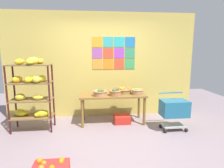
{
  "coord_description": "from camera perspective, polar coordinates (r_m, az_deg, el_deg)",
  "views": [
    {
      "loc": [
        -0.28,
        -3.22,
        1.72
      ],
      "look_at": [
        0.16,
        0.67,
        1.01
      ],
      "focal_mm": 30.54,
      "sensor_mm": 36.0,
      "label": 1
    }
  ],
  "objects": [
    {
      "name": "ground",
      "position": [
        3.66,
        -1.35,
        -17.75
      ],
      "size": [
        9.25,
        9.25,
        0.0
      ],
      "primitive_type": "plane",
      "color": "gray"
    },
    {
      "name": "back_wall_with_art",
      "position": [
        4.9,
        -3.07,
        5.6
      ],
      "size": [
        4.82,
        0.07,
        2.64
      ],
      "color": "#D0B853",
      "rests_on": "ground"
    },
    {
      "name": "banana_shelf_unit",
      "position": [
        4.33,
        -23.11,
        -1.4
      ],
      "size": [
        0.86,
        0.52,
        1.57
      ],
      "color": "#401417",
      "rests_on": "ground"
    },
    {
      "name": "display_table",
      "position": [
        4.48,
        0.18,
        -4.18
      ],
      "size": [
        1.52,
        0.61,
        0.69
      ],
      "color": "brown",
      "rests_on": "ground"
    },
    {
      "name": "fruit_basket_right",
      "position": [
        4.3,
        -3.57,
        -2.57
      ],
      "size": [
        0.33,
        0.33,
        0.17
      ],
      "color": "#B28051",
      "rests_on": "display_table"
    },
    {
      "name": "fruit_basket_left",
      "position": [
        4.32,
        1.01,
        -2.46
      ],
      "size": [
        0.29,
        0.29,
        0.17
      ],
      "color": "#A77141",
      "rests_on": "display_table"
    },
    {
      "name": "fruit_basket_centre",
      "position": [
        4.58,
        3.41,
        -1.87
      ],
      "size": [
        0.39,
        0.39,
        0.16
      ],
      "color": "olive",
      "rests_on": "display_table"
    },
    {
      "name": "fruit_basket_back_right",
      "position": [
        4.47,
        7.62,
        -2.25
      ],
      "size": [
        0.28,
        0.28,
        0.14
      ],
      "color": "#AE7C53",
      "rests_on": "display_table"
    },
    {
      "name": "produce_crate_under_table",
      "position": [
        4.63,
        3.02,
        -10.38
      ],
      "size": [
        0.37,
        0.35,
        0.18
      ],
      "primitive_type": "cube",
      "color": "red",
      "rests_on": "ground"
    },
    {
      "name": "shopping_cart",
      "position": [
        4.32,
        18.1,
        -7.25
      ],
      "size": [
        0.56,
        0.42,
        0.79
      ],
      "rotation": [
        0.0,
        0.0,
        0.16
      ],
      "color": "black",
      "rests_on": "ground"
    }
  ]
}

